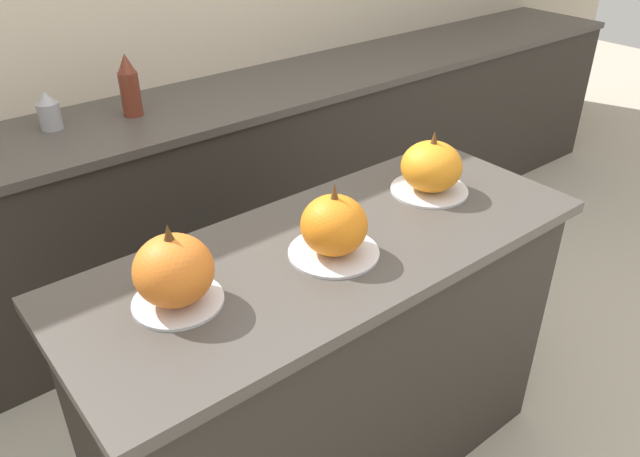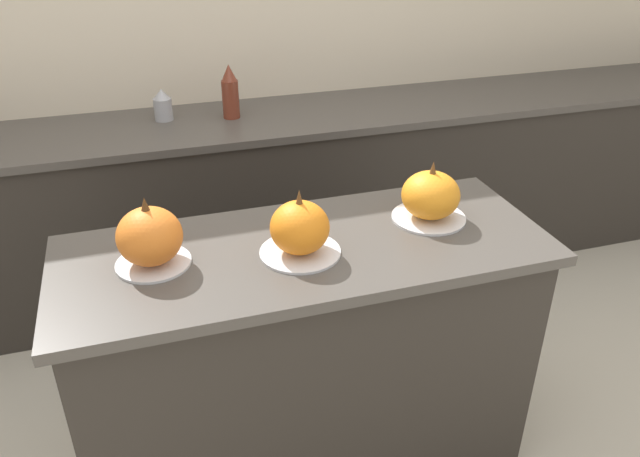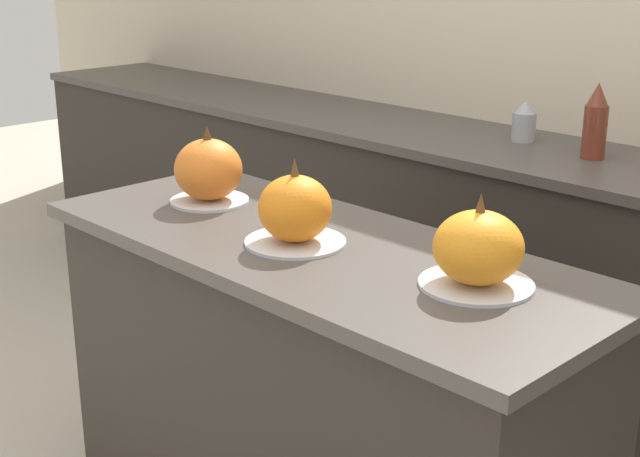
# 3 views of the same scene
# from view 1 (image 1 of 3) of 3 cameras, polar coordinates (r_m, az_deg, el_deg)

# --- Properties ---
(wall_back) EXTENTS (8.00, 0.06, 2.50)m
(wall_back) POSITION_cam_1_polar(r_m,az_deg,el_deg) (2.84, -20.50, 18.16)
(wall_back) COLOR beige
(wall_back) RESTS_ON ground_plane
(kitchen_island) EXTENTS (1.48, 0.58, 0.90)m
(kitchen_island) POSITION_cam_1_polar(r_m,az_deg,el_deg) (1.94, 1.06, -12.67)
(kitchen_island) COLOR #2D2823
(kitchen_island) RESTS_ON ground_plane
(back_counter) EXTENTS (6.00, 0.60, 0.89)m
(back_counter) POSITION_cam_1_polar(r_m,az_deg,el_deg) (2.82, -15.18, 1.30)
(back_counter) COLOR #2D2823
(back_counter) RESTS_ON ground_plane
(pumpkin_cake_left) EXTENTS (0.21, 0.21, 0.21)m
(pumpkin_cake_left) POSITION_cam_1_polar(r_m,az_deg,el_deg) (1.44, -13.21, -3.90)
(pumpkin_cake_left) COLOR silver
(pumpkin_cake_left) RESTS_ON kitchen_island
(pumpkin_cake_center) EXTENTS (0.24, 0.24, 0.21)m
(pumpkin_cake_center) POSITION_cam_1_polar(r_m,az_deg,el_deg) (1.58, 1.29, 0.09)
(pumpkin_cake_center) COLOR silver
(pumpkin_cake_center) RESTS_ON kitchen_island
(pumpkin_cake_right) EXTENTS (0.24, 0.24, 0.20)m
(pumpkin_cake_right) POSITION_cam_1_polar(r_m,az_deg,el_deg) (1.92, 10.14, 5.45)
(pumpkin_cake_right) COLOR silver
(pumpkin_cake_right) RESTS_ON kitchen_island
(bottle_tall) EXTENTS (0.08, 0.08, 0.25)m
(bottle_tall) POSITION_cam_1_polar(r_m,az_deg,el_deg) (2.63, -17.04, 12.33)
(bottle_tall) COLOR maroon
(bottle_tall) RESTS_ON back_counter
(bottle_short) EXTENTS (0.08, 0.08, 0.15)m
(bottle_short) POSITION_cam_1_polar(r_m,az_deg,el_deg) (2.61, -23.56, 9.80)
(bottle_short) COLOR #99999E
(bottle_short) RESTS_ON back_counter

